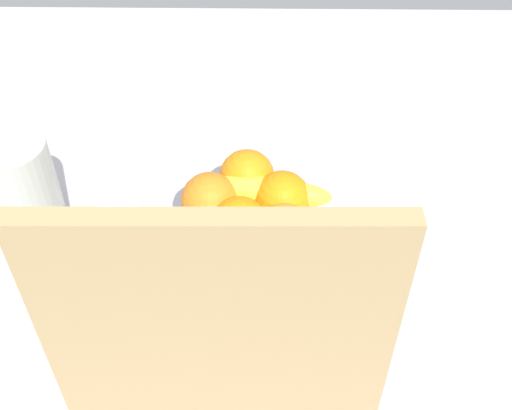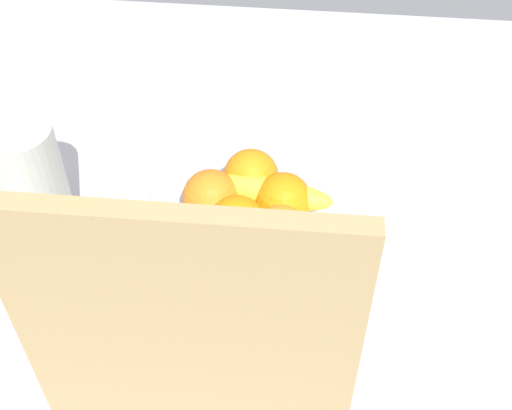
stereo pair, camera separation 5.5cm
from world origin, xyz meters
TOP-DOWN VIEW (x-y plane):
  - ground_plane at (0.00, 0.00)cm, footprint 180.00×140.00cm
  - fruit_bowl at (-0.56, -1.54)cm, footprint 22.48×22.48cm
  - orange_front_left at (1.42, 1.81)cm, footprint 7.37×7.37cm
  - orange_front_right at (-4.03, 2.96)cm, footprint 7.37×7.37cm
  - orange_center at (-3.87, -2.98)cm, footprint 7.37×7.37cm
  - orange_back_left at (0.72, -7.16)cm, footprint 7.37×7.37cm
  - orange_back_right at (5.36, -2.57)cm, footprint 7.37×7.37cm
  - banana_bunch at (-1.46, -3.56)cm, footprint 17.80×11.30cm
  - cutting_board at (2.04, 26.88)cm, footprint 28.02×2.15cm
  - thermos_tumbler at (28.32, -1.19)cm, footprint 8.95×8.95cm
  - jar_lid at (19.28, -10.13)cm, footprint 6.52×6.52cm

SIDE VIEW (x-z plane):
  - ground_plane at x=0.00cm, z-range -3.00..0.00cm
  - jar_lid at x=19.28cm, z-range 0.00..1.04cm
  - fruit_bowl at x=-0.56cm, z-range 0.00..5.08cm
  - banana_bunch at x=-1.46cm, z-range 5.08..11.28cm
  - orange_front_left at x=1.42cm, z-range 5.08..12.45cm
  - orange_front_right at x=-4.03cm, z-range 5.08..12.45cm
  - orange_center at x=-3.87cm, z-range 5.08..12.45cm
  - orange_back_left at x=0.72cm, z-range 5.08..12.45cm
  - orange_back_right at x=5.36cm, z-range 5.08..12.45cm
  - thermos_tumbler at x=28.32cm, z-range 0.00..18.73cm
  - cutting_board at x=2.04cm, z-range 0.00..36.00cm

